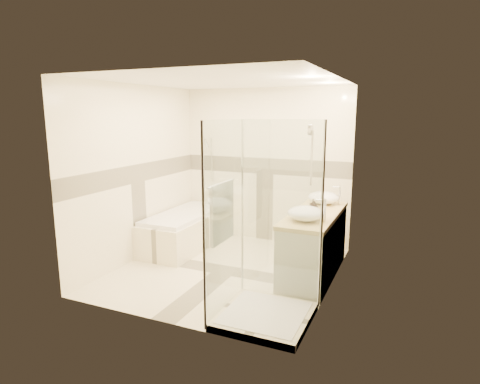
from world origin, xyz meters
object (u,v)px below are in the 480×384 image
at_px(shower_enclosure, 257,270).
at_px(vessel_sink_near, 323,198).
at_px(vessel_sink_far, 306,213).
at_px(vanity, 314,245).
at_px(amenity_bottle_a, 313,206).
at_px(amenity_bottle_b, 314,207).
at_px(bathtub, 185,228).

bearing_deg(shower_enclosure, vessel_sink_near, 81.63).
xyz_separation_m(shower_enclosure, vessel_sink_far, (0.27, 0.86, 0.43)).
relative_size(vanity, amenity_bottle_a, 8.71).
xyz_separation_m(shower_enclosure, amenity_bottle_b, (0.27, 1.30, 0.42)).
distance_m(shower_enclosure, vessel_sink_far, 1.00).
bearing_deg(vessel_sink_near, vessel_sink_far, -90.00).
bearing_deg(vessel_sink_far, vessel_sink_near, 90.00).
bearing_deg(shower_enclosure, vanity, 77.03).
relative_size(vanity, vessel_sink_near, 3.78).
bearing_deg(vanity, shower_enclosure, -102.97).
bearing_deg(amenity_bottle_a, vanity, 66.41).
xyz_separation_m(bathtub, vanity, (2.15, -0.35, 0.12)).
bearing_deg(amenity_bottle_b, bathtub, 171.53).
distance_m(vanity, vessel_sink_near, 0.77).
relative_size(shower_enclosure, amenity_bottle_b, 14.19).
height_order(shower_enclosure, vessel_sink_far, shower_enclosure).
bearing_deg(vessel_sink_near, bathtub, -173.77).
bearing_deg(vessel_sink_near, shower_enclosure, -98.37).
xyz_separation_m(bathtub, shower_enclosure, (1.86, -1.62, 0.20)).
relative_size(bathtub, amenity_bottle_b, 11.82).
bearing_deg(vessel_sink_far, bathtub, 160.40).
bearing_deg(amenity_bottle_b, vessel_sink_far, -90.00).
bearing_deg(vessel_sink_near, amenity_bottle_a, -90.00).
xyz_separation_m(shower_enclosure, vessel_sink_near, (0.27, 1.85, 0.43)).
bearing_deg(amenity_bottle_b, vessel_sink_near, 90.00).
distance_m(shower_enclosure, amenity_bottle_b, 1.40).
distance_m(bathtub, shower_enclosure, 2.47).
distance_m(amenity_bottle_a, amenity_bottle_b, 0.08).
relative_size(bathtub, vessel_sink_far, 3.95).
xyz_separation_m(vessel_sink_far, amenity_bottle_a, (0.00, 0.36, 0.01)).
relative_size(bathtub, shower_enclosure, 0.83).
relative_size(shower_enclosure, amenity_bottle_a, 10.97).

